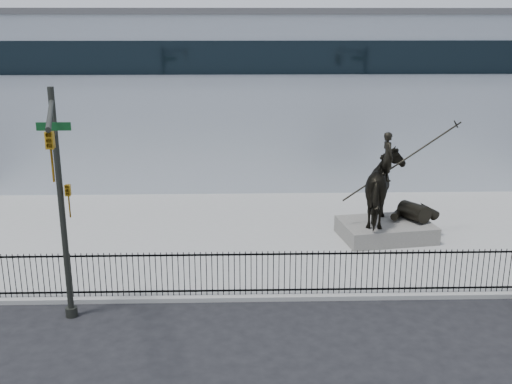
{
  "coord_description": "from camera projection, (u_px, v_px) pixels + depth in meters",
  "views": [
    {
      "loc": [
        -1.8,
        -16.56,
        8.78
      ],
      "look_at": [
        -1.17,
        6.0,
        2.25
      ],
      "focal_mm": 42.0,
      "sensor_mm": 36.0,
      "label": 1
    }
  ],
  "objects": [
    {
      "name": "statue_plinth",
      "position": [
        386.0,
        230.0,
        24.46
      ],
      "size": [
        3.95,
        3.01,
        0.68
      ],
      "primitive_type": "cube",
      "rotation": [
        0.0,
        0.0,
        0.16
      ],
      "color": "#5E5C56",
      "rests_on": "plaza"
    },
    {
      "name": "ground",
      "position": [
        299.0,
        316.0,
        18.39
      ],
      "size": [
        120.0,
        120.0,
        0.0
      ],
      "primitive_type": "plane",
      "color": "black",
      "rests_on": "ground"
    },
    {
      "name": "building",
      "position": [
        269.0,
        92.0,
        36.34
      ],
      "size": [
        44.0,
        14.0,
        9.0
      ],
      "primitive_type": "cube",
      "color": "silver",
      "rests_on": "ground"
    },
    {
      "name": "plaza",
      "position": [
        283.0,
        235.0,
        25.09
      ],
      "size": [
        30.0,
        12.0,
        0.15
      ],
      "primitive_type": "cube",
      "color": "gray",
      "rests_on": "ground"
    },
    {
      "name": "traffic_signal_left",
      "position": [
        61.0,
        198.0,
        16.49
      ],
      "size": [
        1.52,
        4.84,
        7.0
      ],
      "color": "#252722",
      "rests_on": "ground"
    },
    {
      "name": "picket_fence",
      "position": [
        296.0,
        273.0,
        19.34
      ],
      "size": [
        22.1,
        0.1,
        1.5
      ],
      "color": "black",
      "rests_on": "plaza"
    },
    {
      "name": "equestrian_statue",
      "position": [
        390.0,
        189.0,
        23.99
      ],
      "size": [
        4.58,
        3.2,
        3.92
      ],
      "rotation": [
        0.0,
        0.0,
        0.16
      ],
      "color": "black",
      "rests_on": "statue_plinth"
    }
  ]
}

